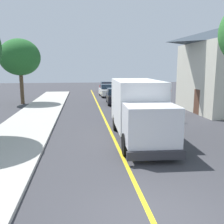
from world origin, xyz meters
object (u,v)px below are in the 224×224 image
parked_car_near (132,106)px  parked_car_mid (115,96)px  parked_car_far (107,91)px  parked_car_furthest (106,87)px  stop_sign (166,96)px  box_truck (139,107)px  street_tree_down_block (20,57)px

parked_car_near → parked_car_mid: size_ratio=0.99×
parked_car_mid → parked_car_far: size_ratio=1.01×
parked_car_furthest → stop_sign: stop_sign is taller
box_truck → parked_car_furthest: box_truck is taller
stop_sign → box_truck: bearing=-126.3°
parked_car_far → stop_sign: (2.59, -16.40, 1.06)m
parked_car_far → parked_car_mid: bearing=-88.5°
parked_car_mid → stop_sign: stop_sign is taller
street_tree_down_block → parked_car_near: bearing=-37.8°
parked_car_mid → stop_sign: bearing=-75.7°
box_truck → parked_car_near: 6.68m
parked_car_near → parked_car_furthest: (-0.05, 19.73, 0.00)m
stop_sign → parked_car_far: bearing=99.0°
parked_car_furthest → stop_sign: 22.32m
parked_car_mid → stop_sign: size_ratio=1.69×
parked_car_far → parked_car_furthest: 5.82m
parked_car_near → parked_car_mid: bearing=93.2°
parked_car_mid → parked_car_furthest: size_ratio=1.01×
parked_car_far → parked_car_furthest: same height
parked_car_near → street_tree_down_block: (-10.41, 8.08, 4.17)m
box_truck → parked_car_mid: 13.54m
box_truck → stop_sign: 5.04m
parked_car_near → stop_sign: stop_sign is taller
parked_car_mid → street_tree_down_block: (-10.01, 1.12, 4.17)m
parked_car_near → parked_car_far: size_ratio=1.00×
parked_car_far → box_truck: bearing=-91.1°
parked_car_furthest → stop_sign: bearing=-84.7°
parked_car_far → street_tree_down_block: bearing=-149.2°
parked_car_far → street_tree_down_block: street_tree_down_block is taller
parked_car_furthest → box_truck: bearing=-92.0°
box_truck → parked_car_near: size_ratio=1.63×
parked_car_mid → parked_car_far: 6.97m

